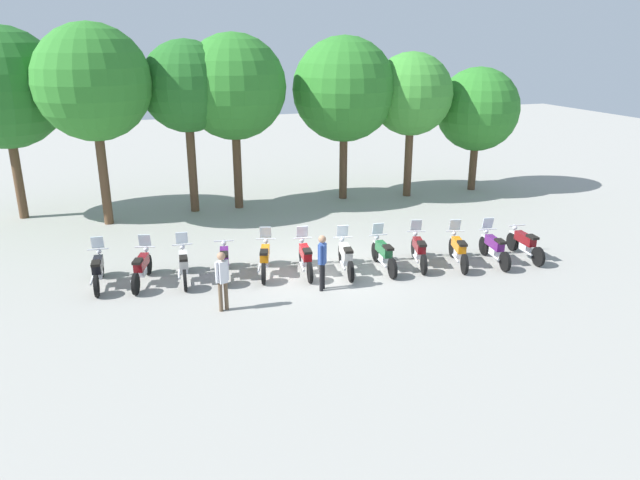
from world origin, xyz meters
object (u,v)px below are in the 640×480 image
at_px(motorcycle_2, 184,264).
at_px(tree_5, 411,95).
at_px(tree_4, 344,90).
at_px(person_0, 322,258).
at_px(motorcycle_10, 494,247).
at_px(motorcycle_11, 525,244).
at_px(tree_6, 478,110).
at_px(motorcycle_3, 224,261).
at_px(motorcycle_4, 265,258).
at_px(motorcycle_1, 142,267).
at_px(tree_2, 187,87).
at_px(motorcycle_0, 98,270).
at_px(tree_3, 234,87).
at_px(tree_1, 93,83).
at_px(motorcycle_8, 419,250).
at_px(motorcycle_6, 346,256).
at_px(person_1, 222,277).
at_px(motorcycle_9, 458,249).
at_px(tree_0, 3,88).
at_px(motorcycle_5, 305,257).
at_px(motorcycle_7, 384,254).

bearing_deg(motorcycle_2, tree_5, -52.35).
bearing_deg(tree_4, person_0, -114.13).
distance_m(motorcycle_10, person_0, 6.14).
distance_m(motorcycle_11, tree_6, 10.17).
bearing_deg(motorcycle_3, motorcycle_4, -89.06).
height_order(motorcycle_1, tree_2, tree_2).
relative_size(motorcycle_0, tree_6, 0.38).
xyz_separation_m(tree_3, tree_4, (4.88, 0.04, -0.22)).
bearing_deg(tree_3, tree_1, -172.78).
height_order(motorcycle_8, tree_1, tree_1).
height_order(motorcycle_3, motorcycle_6, motorcycle_6).
bearing_deg(motorcycle_1, person_1, -126.94).
height_order(motorcycle_4, motorcycle_9, same).
relative_size(tree_2, tree_6, 1.21).
height_order(motorcycle_9, person_1, person_1).
height_order(tree_0, tree_4, tree_0).
xyz_separation_m(motorcycle_0, tree_5, (13.61, 6.77, 4.13)).
bearing_deg(person_1, tree_6, 106.94).
relative_size(person_0, tree_6, 0.29).
bearing_deg(motorcycle_5, tree_6, -46.63).
distance_m(motorcycle_9, person_0, 4.93).
height_order(motorcycle_10, tree_6, tree_6).
xyz_separation_m(motorcycle_2, tree_3, (3.24, 7.65, 4.61)).
bearing_deg(tree_2, person_0, -76.05).
bearing_deg(tree_5, tree_4, 170.03).
xyz_separation_m(tree_0, tree_5, (16.64, -1.79, -0.57)).
xyz_separation_m(motorcycle_7, motorcycle_10, (3.70, -0.62, 0.00)).
xyz_separation_m(motorcycle_7, tree_3, (-2.93, 8.74, 4.61)).
bearing_deg(tree_2, motorcycle_11, -43.89).
bearing_deg(tree_3, motorcycle_2, -112.96).
xyz_separation_m(motorcycle_4, motorcycle_5, (1.23, -0.33, 0.00)).
bearing_deg(tree_0, motorcycle_1, -64.08).
height_order(motorcycle_11, person_0, person_0).
height_order(motorcycle_5, tree_4, tree_4).
height_order(motorcycle_0, person_1, person_1).
xyz_separation_m(motorcycle_7, tree_0, (-11.66, 10.04, 4.70)).
relative_size(motorcycle_1, tree_6, 0.37).
xyz_separation_m(motorcycle_10, person_0, (-6.11, -0.34, 0.47)).
bearing_deg(motorcycle_10, tree_2, 50.99).
height_order(motorcycle_3, tree_0, tree_0).
height_order(motorcycle_2, motorcycle_10, same).
bearing_deg(tree_1, motorcycle_3, -64.12).
relative_size(motorcycle_5, person_0, 1.29).
height_order(motorcycle_6, tree_3, tree_3).
relative_size(motorcycle_8, tree_6, 0.37).
relative_size(motorcycle_11, person_1, 1.30).
height_order(motorcycle_7, person_0, person_0).
distance_m(motorcycle_6, tree_6, 13.13).
relative_size(motorcycle_3, tree_0, 0.29).
height_order(motorcycle_9, tree_3, tree_3).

